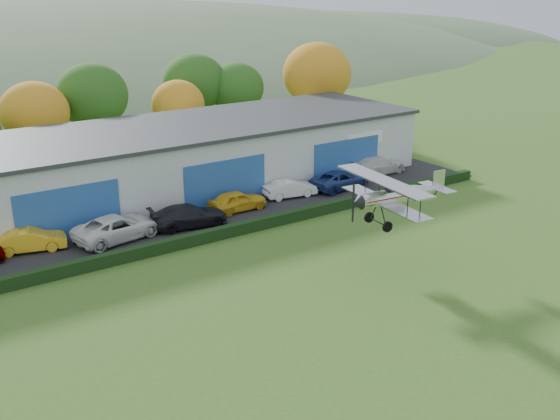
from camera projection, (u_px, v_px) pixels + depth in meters
ground at (369, 350)px, 30.66m from camera, size 300.00×300.00×0.00m
apron at (210, 213)px, 48.57m from camera, size 48.00×9.00×0.05m
hedge at (243, 228)px, 44.72m from camera, size 46.00×0.60×0.80m
hangar at (189, 156)px, 54.19m from camera, size 40.60×12.60×5.30m
tree_belt at (86, 103)px, 60.82m from camera, size 75.70×13.22×10.12m
car_1 at (30, 240)px, 41.58m from camera, size 4.67×2.63×1.46m
car_2 at (118, 227)px, 43.42m from camera, size 6.41×3.77×1.67m
car_3 at (188, 216)px, 45.68m from camera, size 5.77×3.07×1.59m
car_4 at (237, 201)px, 48.87m from camera, size 4.55×1.88×1.54m
car_5 at (290, 188)px, 51.97m from camera, size 4.49×2.21×1.42m
car_6 at (340, 180)px, 54.13m from camera, size 5.56×2.89×1.49m
car_7 at (377, 165)px, 58.10m from camera, size 5.89×2.73×1.67m
biplane at (396, 194)px, 38.75m from camera, size 6.80×7.81×2.91m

